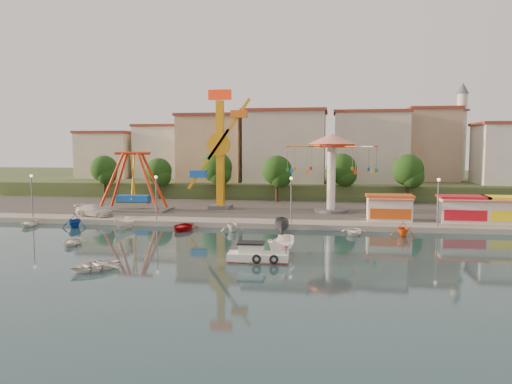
% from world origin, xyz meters
% --- Properties ---
extents(ground, '(200.00, 200.00, 0.00)m').
position_xyz_m(ground, '(0.00, 0.00, 0.00)').
color(ground, '#15323B').
rests_on(ground, ground).
extents(quay_deck, '(200.00, 100.00, 0.60)m').
position_xyz_m(quay_deck, '(0.00, 62.00, 0.30)').
color(quay_deck, '#9E998E').
rests_on(quay_deck, ground).
extents(asphalt_pad, '(90.00, 28.00, 0.01)m').
position_xyz_m(asphalt_pad, '(0.00, 30.00, 0.60)').
color(asphalt_pad, '#4C4944').
rests_on(asphalt_pad, quay_deck).
extents(hill_terrace, '(200.00, 60.00, 3.00)m').
position_xyz_m(hill_terrace, '(0.00, 67.00, 1.50)').
color(hill_terrace, '#384C26').
rests_on(hill_terrace, ground).
extents(pirate_ship_ride, '(10.00, 5.00, 8.00)m').
position_xyz_m(pirate_ship_ride, '(-14.13, 20.92, 4.39)').
color(pirate_ship_ride, '#59595E').
rests_on(pirate_ship_ride, quay_deck).
extents(kamikaze_tower, '(6.07, 3.10, 16.50)m').
position_xyz_m(kamikaze_tower, '(-2.57, 24.46, 8.51)').
color(kamikaze_tower, '#59595E').
rests_on(kamikaze_tower, quay_deck).
extents(wave_swinger, '(11.60, 11.60, 10.40)m').
position_xyz_m(wave_swinger, '(12.46, 23.25, 8.20)').
color(wave_swinger, '#59595E').
rests_on(wave_swinger, quay_deck).
extents(booth_left, '(5.40, 3.78, 3.08)m').
position_xyz_m(booth_left, '(19.23, 16.49, 2.16)').
color(booth_left, white).
rests_on(booth_left, quay_deck).
extents(booth_mid, '(5.40, 3.78, 3.08)m').
position_xyz_m(booth_mid, '(27.39, 16.49, 2.16)').
color(booth_mid, white).
rests_on(booth_mid, quay_deck).
extents(booth_right, '(5.40, 3.78, 3.08)m').
position_xyz_m(booth_right, '(32.39, 16.49, 2.16)').
color(booth_right, white).
rests_on(booth_right, quay_deck).
extents(lamp_post_0, '(0.14, 0.14, 5.00)m').
position_xyz_m(lamp_post_0, '(-24.00, 13.00, 3.10)').
color(lamp_post_0, '#59595E').
rests_on(lamp_post_0, quay_deck).
extents(lamp_post_1, '(0.14, 0.14, 5.00)m').
position_xyz_m(lamp_post_1, '(-8.00, 13.00, 3.10)').
color(lamp_post_1, '#59595E').
rests_on(lamp_post_1, quay_deck).
extents(lamp_post_2, '(0.14, 0.14, 5.00)m').
position_xyz_m(lamp_post_2, '(8.00, 13.00, 3.10)').
color(lamp_post_2, '#59595E').
rests_on(lamp_post_2, quay_deck).
extents(lamp_post_3, '(0.14, 0.14, 5.00)m').
position_xyz_m(lamp_post_3, '(24.00, 13.00, 3.10)').
color(lamp_post_3, '#59595E').
rests_on(lamp_post_3, quay_deck).
extents(tree_0, '(4.60, 4.60, 7.19)m').
position_xyz_m(tree_0, '(-26.00, 36.98, 5.47)').
color(tree_0, '#382314').
rests_on(tree_0, quay_deck).
extents(tree_1, '(4.35, 4.35, 6.80)m').
position_xyz_m(tree_1, '(-16.00, 36.24, 5.20)').
color(tree_1, '#382314').
rests_on(tree_1, quay_deck).
extents(tree_2, '(5.02, 5.02, 7.85)m').
position_xyz_m(tree_2, '(-6.00, 35.81, 5.92)').
color(tree_2, '#382314').
rests_on(tree_2, quay_deck).
extents(tree_3, '(4.68, 4.68, 7.32)m').
position_xyz_m(tree_3, '(4.00, 34.36, 5.55)').
color(tree_3, '#382314').
rests_on(tree_3, quay_deck).
extents(tree_4, '(4.86, 4.86, 7.60)m').
position_xyz_m(tree_4, '(14.00, 37.35, 5.75)').
color(tree_4, '#382314').
rests_on(tree_4, quay_deck).
extents(tree_5, '(4.83, 4.83, 7.54)m').
position_xyz_m(tree_5, '(24.00, 35.54, 5.71)').
color(tree_5, '#382314').
rests_on(tree_5, quay_deck).
extents(building_0, '(9.26, 9.53, 11.87)m').
position_xyz_m(building_0, '(-33.37, 46.06, 8.93)').
color(building_0, beige).
rests_on(building_0, hill_terrace).
extents(building_1, '(12.33, 9.01, 8.63)m').
position_xyz_m(building_1, '(-21.33, 51.38, 7.32)').
color(building_1, silver).
rests_on(building_1, hill_terrace).
extents(building_2, '(11.95, 9.28, 11.23)m').
position_xyz_m(building_2, '(-8.19, 51.96, 8.62)').
color(building_2, tan).
rests_on(building_2, hill_terrace).
extents(building_3, '(12.59, 10.50, 9.20)m').
position_xyz_m(building_3, '(5.60, 48.80, 7.60)').
color(building_3, beige).
rests_on(building_3, hill_terrace).
extents(building_4, '(10.75, 9.23, 9.24)m').
position_xyz_m(building_4, '(19.07, 52.20, 7.62)').
color(building_4, beige).
rests_on(building_4, hill_terrace).
extents(building_5, '(12.77, 10.96, 11.21)m').
position_xyz_m(building_5, '(32.37, 50.33, 8.61)').
color(building_5, tan).
rests_on(building_5, hill_terrace).
extents(minaret, '(2.80, 2.80, 18.00)m').
position_xyz_m(minaret, '(36.00, 54.00, 12.55)').
color(minaret, silver).
rests_on(minaret, hill_terrace).
extents(cabin_motorboat, '(4.98, 2.15, 1.72)m').
position_xyz_m(cabin_motorboat, '(6.65, -4.05, 0.46)').
color(cabin_motorboat, white).
rests_on(cabin_motorboat, ground).
extents(rowboat_a, '(2.97, 3.62, 0.65)m').
position_xyz_m(rowboat_a, '(-11.65, 0.09, 0.33)').
color(rowboat_a, silver).
rests_on(rowboat_a, ground).
extents(rowboat_b, '(4.44, 4.69, 0.79)m').
position_xyz_m(rowboat_b, '(-5.06, -8.64, 0.40)').
color(rowboat_b, white).
rests_on(rowboat_b, ground).
extents(skiff, '(2.65, 4.66, 1.70)m').
position_xyz_m(skiff, '(8.42, -1.63, 0.85)').
color(skiff, white).
rests_on(skiff, ground).
extents(van, '(5.36, 3.25, 1.45)m').
position_xyz_m(van, '(-16.77, 14.82, 1.33)').
color(van, silver).
rests_on(van, quay_deck).
extents(moored_boat_0, '(3.55, 4.21, 0.75)m').
position_xyz_m(moored_boat_0, '(-22.43, 9.80, 0.37)').
color(moored_boat_0, silver).
rests_on(moored_boat_0, ground).
extents(moored_boat_1, '(3.30, 3.62, 1.63)m').
position_xyz_m(moored_boat_1, '(-16.72, 9.80, 0.81)').
color(moored_boat_1, '#1348AA').
rests_on(moored_boat_1, ground).
extents(moored_boat_2, '(2.09, 3.71, 1.35)m').
position_xyz_m(moored_boat_2, '(-10.64, 9.80, 0.68)').
color(moored_boat_2, silver).
rests_on(moored_boat_2, ground).
extents(moored_boat_3, '(3.10, 4.16, 0.82)m').
position_xyz_m(moored_boat_3, '(-3.85, 9.80, 0.41)').
color(moored_boat_3, '#AB0D11').
rests_on(moored_boat_3, ground).
extents(moored_boat_4, '(3.26, 3.53, 1.53)m').
position_xyz_m(moored_boat_4, '(1.82, 9.80, 0.77)').
color(moored_boat_4, white).
rests_on(moored_boat_4, ground).
extents(moored_boat_5, '(1.92, 4.34, 1.63)m').
position_xyz_m(moored_boat_5, '(7.31, 9.80, 0.82)').
color(moored_boat_5, '#515054').
rests_on(moored_boat_5, ground).
extents(moored_boat_6, '(2.59, 3.59, 0.73)m').
position_xyz_m(moored_boat_6, '(14.92, 9.80, 0.37)').
color(moored_boat_6, white).
rests_on(moored_boat_6, ground).
extents(moored_boat_7, '(2.94, 3.28, 1.55)m').
position_xyz_m(moored_boat_7, '(19.94, 9.80, 0.77)').
color(moored_boat_7, orange).
rests_on(moored_boat_7, ground).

